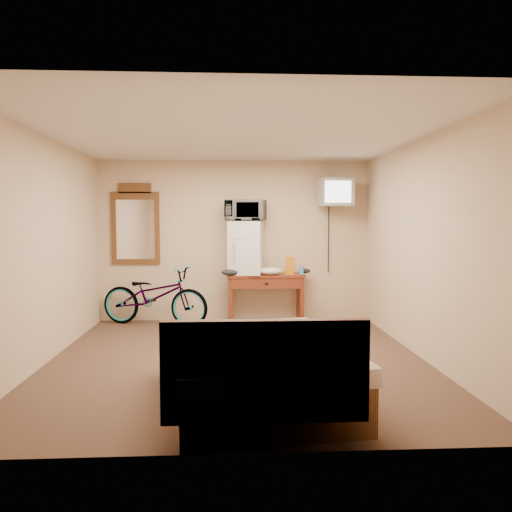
% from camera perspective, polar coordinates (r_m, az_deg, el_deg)
% --- Properties ---
extents(room, '(4.60, 4.64, 2.50)m').
position_cam_1_polar(room, '(5.56, -2.20, 0.80)').
color(room, '#513528').
rests_on(room, ground).
extents(desk, '(1.18, 0.46, 0.75)m').
position_cam_1_polar(desk, '(7.63, 1.11, -3.13)').
color(desk, brown).
rests_on(desk, floor).
extents(mini_fridge, '(0.57, 0.55, 0.81)m').
position_cam_1_polar(mini_fridge, '(7.61, -1.18, 0.95)').
color(mini_fridge, white).
rests_on(mini_fridge, desk).
extents(microwave, '(0.66, 0.51, 0.32)m').
position_cam_1_polar(microwave, '(7.60, -1.18, 5.22)').
color(microwave, white).
rests_on(microwave, mini_fridge).
extents(snack_bag, '(0.15, 0.11, 0.27)m').
position_cam_1_polar(snack_bag, '(7.62, 3.90, -1.10)').
color(snack_bag, orange).
rests_on(snack_bag, desk).
extents(blue_cup, '(0.07, 0.07, 0.12)m').
position_cam_1_polar(blue_cup, '(7.64, 5.24, -1.64)').
color(blue_cup, '#389AC0').
rests_on(blue_cup, desk).
extents(cloth_cream, '(0.36, 0.28, 0.11)m').
position_cam_1_polar(cloth_cream, '(7.54, 1.66, -1.74)').
color(cloth_cream, silver).
rests_on(cloth_cream, desk).
extents(cloth_dark_a, '(0.25, 0.19, 0.10)m').
position_cam_1_polar(cloth_dark_a, '(7.45, -2.99, -1.87)').
color(cloth_dark_a, black).
rests_on(cloth_dark_a, desk).
extents(cloth_dark_b, '(0.18, 0.15, 0.08)m').
position_cam_1_polar(cloth_dark_b, '(7.77, 5.59, -1.70)').
color(cloth_dark_b, black).
rests_on(cloth_dark_b, desk).
extents(crt_television, '(0.52, 0.60, 0.42)m').
position_cam_1_polar(crt_television, '(7.76, 9.04, 7.18)').
color(crt_television, black).
rests_on(crt_television, room).
extents(wall_mirror, '(0.74, 0.04, 1.25)m').
position_cam_1_polar(wall_mirror, '(7.95, -13.61, 3.46)').
color(wall_mirror, brown).
rests_on(wall_mirror, room).
extents(bicycle, '(1.78, 1.05, 0.88)m').
position_cam_1_polar(bicycle, '(7.64, -11.49, -4.50)').
color(bicycle, black).
rests_on(bicycle, floor).
extents(bed, '(1.68, 2.08, 0.90)m').
position_cam_1_polar(bed, '(4.36, 0.21, -12.83)').
color(bed, brown).
rests_on(bed, floor).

